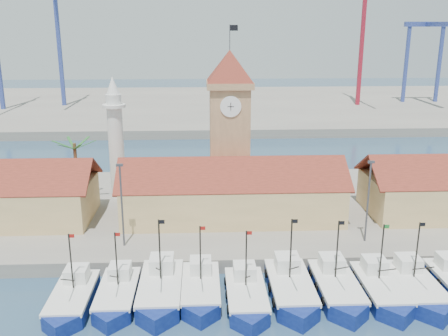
{
  "coord_description": "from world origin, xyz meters",
  "views": [
    {
      "loc": [
        -3.6,
        -37.26,
        24.03
      ],
      "look_at": [
        -1.07,
        18.0,
        8.23
      ],
      "focal_mm": 40.0,
      "sensor_mm": 36.0,
      "label": 1
    }
  ],
  "objects_px": {
    "boat_5": "(291,291)",
    "minaret": "(116,138)",
    "boat_0": "(72,300)",
    "clock_tower": "(229,123)"
  },
  "relations": [
    {
      "from": "boat_5",
      "to": "minaret",
      "type": "relative_size",
      "value": 0.64
    },
    {
      "from": "boat_0",
      "to": "boat_5",
      "type": "distance_m",
      "value": 19.61
    },
    {
      "from": "boat_0",
      "to": "clock_tower",
      "type": "distance_m",
      "value": 30.31
    },
    {
      "from": "boat_0",
      "to": "boat_5",
      "type": "bearing_deg",
      "value": 2.02
    },
    {
      "from": "minaret",
      "to": "boat_5",
      "type": "bearing_deg",
      "value": -52.21
    },
    {
      "from": "boat_0",
      "to": "minaret",
      "type": "relative_size",
      "value": 0.57
    },
    {
      "from": "boat_0",
      "to": "minaret",
      "type": "xyz_separation_m",
      "value": [
        0.23,
        25.68,
        9.0
      ]
    },
    {
      "from": "clock_tower",
      "to": "minaret",
      "type": "distance_m",
      "value": 15.3
    },
    {
      "from": "clock_tower",
      "to": "minaret",
      "type": "xyz_separation_m",
      "value": [
        -15.0,
        2.0,
        -2.23
      ]
    },
    {
      "from": "boat_5",
      "to": "clock_tower",
      "type": "distance_m",
      "value": 25.92
    }
  ]
}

